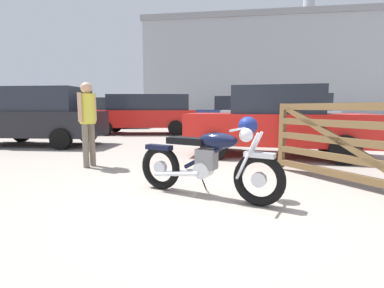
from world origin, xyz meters
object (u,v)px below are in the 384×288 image
at_px(timber_gate, 361,141).
at_px(pale_sedan_back, 102,112).
at_px(blue_hatchback_right, 275,122).
at_px(vintage_motorcycle, 210,160).
at_px(bystander, 88,116).
at_px(silver_sedan_mid, 235,112).
at_px(white_estate_far, 146,113).
at_px(red_hatchback_near, 40,116).
at_px(dark_sedan_left, 279,113).

relative_size(timber_gate, pale_sedan_back, 0.43).
bearing_deg(blue_hatchback_right, vintage_motorcycle, -105.19).
bearing_deg(bystander, pale_sedan_back, 129.92).
height_order(bystander, blue_hatchback_right, blue_hatchback_right).
bearing_deg(bystander, silver_sedan_mid, 90.25).
bearing_deg(white_estate_far, vintage_motorcycle, 103.59).
xyz_separation_m(vintage_motorcycle, timber_gate, (2.10, 0.73, 0.21)).
bearing_deg(blue_hatchback_right, silver_sedan_mid, 101.35).
xyz_separation_m(timber_gate, silver_sedan_mid, (-1.92, 11.47, 0.21)).
relative_size(white_estate_far, silver_sedan_mid, 1.24).
xyz_separation_m(pale_sedan_back, red_hatchback_near, (1.88, -7.85, -0.02)).
distance_m(timber_gate, red_hatchback_near, 8.60).
height_order(timber_gate, dark_sedan_left, dark_sedan_left).
height_order(vintage_motorcycle, blue_hatchback_right, blue_hatchback_right).
bearing_deg(red_hatchback_near, silver_sedan_mid, -130.37).
bearing_deg(red_hatchback_near, timber_gate, 151.64).
height_order(vintage_motorcycle, timber_gate, timber_gate).
distance_m(blue_hatchback_right, red_hatchback_near, 7.00).
xyz_separation_m(bystander, blue_hatchback_right, (3.80, 1.96, -0.18)).
height_order(blue_hatchback_right, pale_sedan_back, pale_sedan_back).
distance_m(vintage_motorcycle, white_estate_far, 9.51).
xyz_separation_m(timber_gate, white_estate_far, (-5.86, 7.99, 0.24)).
xyz_separation_m(blue_hatchback_right, dark_sedan_left, (0.84, 5.62, 0.10)).
distance_m(timber_gate, pale_sedan_back, 15.00).
distance_m(blue_hatchback_right, silver_sedan_mid, 8.76).
relative_size(white_estate_far, red_hatchback_near, 1.23).
relative_size(red_hatchback_near, silver_sedan_mid, 1.00).
relative_size(timber_gate, red_hatchback_near, 0.52).
bearing_deg(timber_gate, dark_sedan_left, -38.38).
relative_size(bystander, white_estate_far, 0.34).
distance_m(pale_sedan_back, red_hatchback_near, 8.07).
bearing_deg(white_estate_far, pale_sedan_back, -51.88).
distance_m(vintage_motorcycle, red_hatchback_near, 7.18).
bearing_deg(red_hatchback_near, pale_sedan_back, -80.10).
bearing_deg(vintage_motorcycle, dark_sedan_left, 97.35).
height_order(vintage_motorcycle, dark_sedan_left, dark_sedan_left).
relative_size(white_estate_far, pale_sedan_back, 1.03).
distance_m(vintage_motorcycle, dark_sedan_left, 9.37).
distance_m(red_hatchback_near, dark_sedan_left, 9.15).
bearing_deg(vintage_motorcycle, silver_sedan_mid, 109.40).
height_order(white_estate_far, red_hatchback_near, red_hatchback_near).
distance_m(white_estate_far, pale_sedan_back, 5.16).
height_order(bystander, pale_sedan_back, pale_sedan_back).
bearing_deg(bystander, blue_hatchback_right, 41.97).
relative_size(vintage_motorcycle, blue_hatchback_right, 0.46).
distance_m(vintage_motorcycle, blue_hatchback_right, 3.73).
relative_size(pale_sedan_back, dark_sedan_left, 1.01).
bearing_deg(blue_hatchback_right, timber_gate, -68.48).
bearing_deg(timber_gate, bystander, 41.64).
height_order(pale_sedan_back, silver_sedan_mid, silver_sedan_mid).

